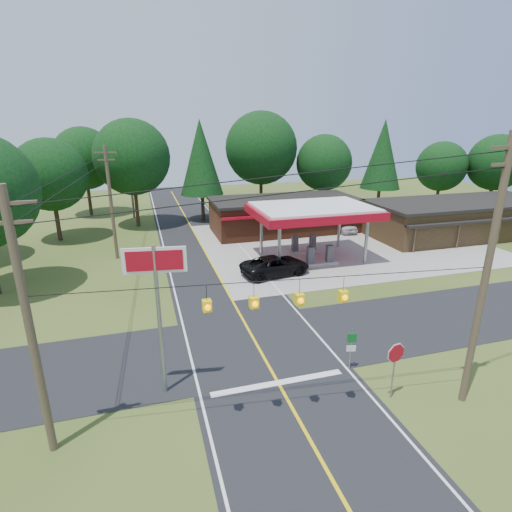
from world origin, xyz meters
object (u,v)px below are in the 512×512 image
object	(u,v)px
big_stop_sign	(157,286)
octagonal_stop_sign	(396,357)
sedan_car	(343,224)
gas_canopy	(313,213)
suv_car	(275,266)

from	to	relation	value
big_stop_sign	octagonal_stop_sign	xyz separation A→B (m)	(9.68, -3.30, -3.16)
sedan_car	octagonal_stop_sign	size ratio (longest dim) A/B	1.65
gas_canopy	suv_car	distance (m)	6.43
gas_canopy	big_stop_sign	distance (m)	21.19
big_stop_sign	sedan_car	bearing A→B (deg)	47.68
big_stop_sign	octagonal_stop_sign	size ratio (longest dim) A/B	2.53
suv_car	octagonal_stop_sign	xyz separation A→B (m)	(0.00, -16.01, 1.31)
gas_canopy	octagonal_stop_sign	xyz separation A→B (m)	(-4.50, -19.01, -2.17)
big_stop_sign	gas_canopy	bearing A→B (deg)	47.95
suv_car	big_stop_sign	distance (m)	16.59
octagonal_stop_sign	sedan_car	bearing A→B (deg)	66.20
sedan_car	gas_canopy	bearing A→B (deg)	-130.06
gas_canopy	big_stop_sign	size ratio (longest dim) A/B	1.51
suv_car	octagonal_stop_sign	bearing A→B (deg)	171.33
gas_canopy	sedan_car	world-z (taller)	gas_canopy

